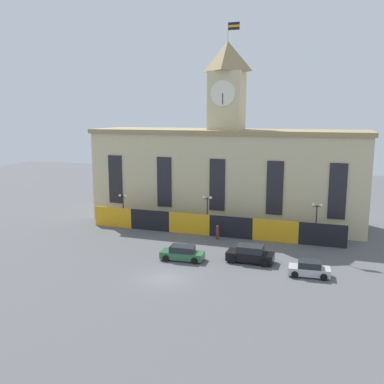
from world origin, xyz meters
name	(u,v)px	position (x,y,z in m)	size (l,w,h in m)	color
ground_plane	(165,279)	(0.00, 0.00, 0.00)	(160.00, 160.00, 0.00)	#565659
civic_building	(226,171)	(0.00, 23.43, 7.31)	(38.67, 9.78, 27.53)	beige
banner_fence	(210,225)	(0.00, 15.27, 1.37)	(33.26, 0.12, 2.73)	gold
street_lamp_left	(123,203)	(-12.59, 15.87, 3.33)	(1.26, 0.36, 4.52)	black
street_lamp_far_left	(207,207)	(-0.52, 15.87, 3.65)	(1.26, 0.36, 5.03)	black
street_lamp_right	(317,215)	(13.01, 15.87, 3.63)	(1.26, 0.36, 4.99)	black
car_black_suv	(250,254)	(6.81, 7.18, 0.83)	(4.90, 2.37, 1.80)	black
car_silver_hatch	(309,269)	(12.97, 5.09, 0.69)	(4.02, 2.25, 1.50)	#B7B7BC
car_green_wagon	(182,253)	(-0.20, 5.54, 0.72)	(4.72, 2.39, 1.55)	#2D663D
pedestrian	(217,232)	(1.41, 13.90, 1.02)	(0.55, 0.55, 1.87)	brown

